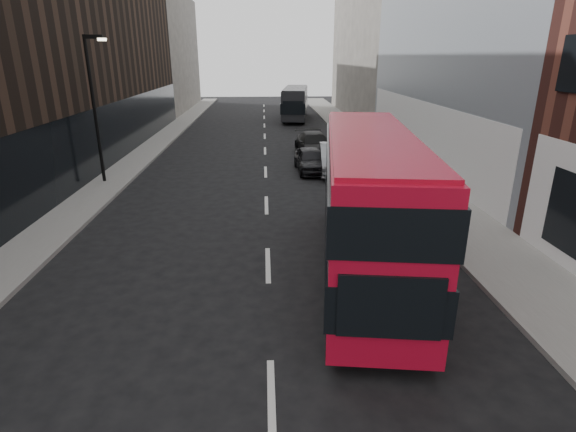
{
  "coord_description": "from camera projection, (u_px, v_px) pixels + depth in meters",
  "views": [
    {
      "loc": [
        -0.05,
        -4.82,
        6.22
      ],
      "look_at": [
        0.5,
        5.55,
        2.5
      ],
      "focal_mm": 28.0,
      "sensor_mm": 36.0,
      "label": 1
    }
  ],
  "objects": [
    {
      "name": "car_c",
      "position": [
        314.0,
        145.0,
        29.38
      ],
      "size": [
        2.52,
        5.25,
        1.47
      ],
      "primitive_type": "imported",
      "rotation": [
        0.0,
        0.0,
        0.09
      ],
      "color": "black",
      "rests_on": "ground"
    },
    {
      "name": "sidewalk_left",
      "position": [
        144.0,
        154.0,
        29.71
      ],
      "size": [
        2.0,
        80.0,
        0.15
      ],
      "primitive_type": "cube",
      "color": "slate",
      "rests_on": "ground"
    },
    {
      "name": "sidewalk_right",
      "position": [
        375.0,
        152.0,
        30.49
      ],
      "size": [
        3.0,
        80.0,
        0.15
      ],
      "primitive_type": "cube",
      "color": "slate",
      "rests_on": "ground"
    },
    {
      "name": "car_a",
      "position": [
        311.0,
        160.0,
        25.34
      ],
      "size": [
        1.79,
        4.06,
        1.36
      ],
      "primitive_type": "imported",
      "rotation": [
        0.0,
        0.0,
        0.05
      ],
      "color": "black",
      "rests_on": "ground"
    },
    {
      "name": "building_victorian",
      "position": [
        375.0,
        20.0,
        45.32
      ],
      "size": [
        6.5,
        24.0,
        21.0
      ],
      "color": "#5E5953",
      "rests_on": "ground"
    },
    {
      "name": "grey_bus",
      "position": [
        295.0,
        102.0,
        45.91
      ],
      "size": [
        3.46,
        10.03,
        3.19
      ],
      "rotation": [
        0.0,
        0.0,
        -0.12
      ],
      "color": "black",
      "rests_on": "ground"
    },
    {
      "name": "building_left_far",
      "position": [
        165.0,
        53.0,
        52.76
      ],
      "size": [
        5.0,
        20.0,
        13.0
      ],
      "primitive_type": "cube",
      "color": "#5E5953",
      "rests_on": "ground"
    },
    {
      "name": "building_left_mid",
      "position": [
        101.0,
        44.0,
        31.9
      ],
      "size": [
        5.0,
        24.0,
        14.0
      ],
      "primitive_type": "cube",
      "color": "black",
      "rests_on": "ground"
    },
    {
      "name": "street_lamp",
      "position": [
        95.0,
        100.0,
        21.74
      ],
      "size": [
        1.06,
        0.22,
        7.0
      ],
      "color": "black",
      "rests_on": "sidewalk_left"
    },
    {
      "name": "red_bus",
      "position": [
        368.0,
        197.0,
        13.05
      ],
      "size": [
        3.82,
        10.59,
        4.2
      ],
      "rotation": [
        0.0,
        0.0,
        -0.13
      ],
      "color": "#AA0A21",
      "rests_on": "ground"
    },
    {
      "name": "car_b",
      "position": [
        335.0,
        158.0,
        25.13
      ],
      "size": [
        2.0,
        4.91,
        1.58
      ],
      "primitive_type": "imported",
      "rotation": [
        0.0,
        0.0,
        -0.07
      ],
      "color": "gray",
      "rests_on": "ground"
    }
  ]
}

